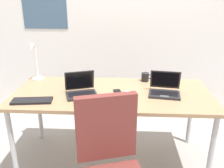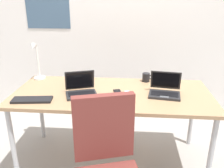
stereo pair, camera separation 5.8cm
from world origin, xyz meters
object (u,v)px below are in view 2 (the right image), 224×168
laptop_near_mouse (81,90)px  pill_bottle (127,95)px  external_keyboard (32,100)px  coffee_mug (146,77)px  book_stack (77,79)px  desk_lamp (37,62)px  cell_phone (118,92)px  computer_mouse (170,84)px  laptop_far_corner (165,90)px

laptop_near_mouse → pill_bottle: size_ratio=4.08×
external_keyboard → coffee_mug: (0.98, 0.56, 0.03)m
book_stack → desk_lamp: bearing=169.7°
desk_lamp → laptop_near_mouse: (0.53, -0.35, -0.16)m
pill_bottle → coffee_mug: size_ratio=0.70×
cell_phone → pill_bottle: 0.17m
pill_bottle → book_stack: 0.62m
book_stack → coffee_mug: coffee_mug is taller
computer_mouse → pill_bottle: size_ratio=1.22×
laptop_near_mouse → book_stack: 0.29m
desk_lamp → pill_bottle: size_ratio=5.07×
book_stack → external_keyboard: bearing=-123.3°
laptop_near_mouse → external_keyboard: (-0.38, -0.17, -0.03)m
laptop_far_corner → book_stack: laptop_far_corner is taller
laptop_near_mouse → external_keyboard: size_ratio=0.98×
desk_lamp → laptop_near_mouse: size_ratio=1.24×
laptop_far_corner → pill_bottle: bearing=-157.3°
computer_mouse → external_keyboard: bearing=-138.4°
desk_lamp → coffee_mug: bearing=2.1°
laptop_near_mouse → coffee_mug: laptop_near_mouse is taller
laptop_near_mouse → pill_bottle: (0.41, -0.08, -0.00)m
pill_bottle → book_stack: bearing=144.9°
desk_lamp → external_keyboard: desk_lamp is taller
cell_phone → coffee_mug: bearing=34.7°
laptop_far_corner → computer_mouse: laptop_far_corner is taller
cell_phone → external_keyboard: bearing=-177.5°
external_keyboard → coffee_mug: 1.13m
desk_lamp → laptop_near_mouse: 0.65m
desk_lamp → cell_phone: size_ratio=2.94×
coffee_mug → pill_bottle: bearing=-111.6°
book_stack → laptop_near_mouse: bearing=-71.2°
laptop_near_mouse → coffee_mug: (0.60, 0.39, 0.00)m
cell_phone → book_stack: 0.47m
desk_lamp → coffee_mug: size_ratio=3.54×
pill_bottle → book_stack: (-0.50, 0.35, 0.00)m
external_keyboard → pill_bottle: 0.80m
book_stack → pill_bottle: bearing=-35.1°
cell_phone → laptop_near_mouse: bearing=174.8°
external_keyboard → computer_mouse: size_ratio=3.44×
book_stack → cell_phone: bearing=-26.6°
coffee_mug → cell_phone: bearing=-129.5°
cell_phone → computer_mouse: bearing=9.6°
desk_lamp → pill_bottle: 1.05m
laptop_near_mouse → laptop_far_corner: bearing=4.4°
laptop_near_mouse → computer_mouse: 0.88m
pill_bottle → laptop_far_corner: bearing=22.7°
laptop_near_mouse → coffee_mug: bearing=33.2°
cell_phone → book_stack: size_ratio=0.69×
external_keyboard → laptop_far_corner: bearing=4.6°
cell_phone → pill_bottle: bearing=-75.4°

